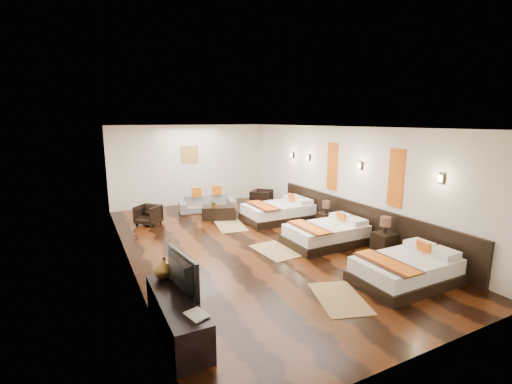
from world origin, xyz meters
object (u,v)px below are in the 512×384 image
bed_mid (327,234)px  nightstand_b (326,219)px  tv (176,274)px  bed_far (279,212)px  table_plant (214,203)px  armchair_right (262,199)px  nightstand_a (384,241)px  tv_console (177,315)px  sofa (207,203)px  armchair_left (148,215)px  coffee_table (219,213)px  figurine (164,268)px  bed_near (407,269)px  book (189,318)px

bed_mid → nightstand_b: size_ratio=2.48×
bed_mid → tv: (-4.14, -1.86, 0.58)m
bed_far → table_plant: bed_far is taller
armchair_right → nightstand_a: bearing=-130.0°
bed_far → table_plant: 1.98m
tv_console → tv: 0.58m
tv_console → armchair_right: armchair_right is taller
sofa → armchair_left: (-2.01, -0.65, 0.02)m
armchair_left → armchair_right: size_ratio=0.91×
sofa → bed_mid: bearing=-60.6°
sofa → coffee_table: (0.00, -1.05, -0.07)m
figurine → armchair_right: size_ratio=0.50×
bed_mid → figurine: bearing=-162.6°
armchair_left → bed_near: bearing=-13.1°
bed_far → sofa: (-1.55, 2.01, -0.00)m
bed_mid → bed_far: size_ratio=0.95×
armchair_right → bed_near: bearing=-137.8°
bed_mid → armchair_left: bed_mid is taller
bed_far → book: bearing=-130.5°
sofa → figurine: bearing=-105.6°
bed_near → nightstand_b: (0.75, 3.35, 0.02)m
tv_console → armchair_left: armchair_left is taller
book → sofa: (2.65, 6.92, -0.30)m
figurine → sofa: size_ratio=0.19×
nightstand_b → bed_mid: bearing=-126.6°
bed_far → book: size_ratio=6.78×
book → armchair_left: (0.63, 6.27, -0.28)m
armchair_left → coffee_table: 2.06m
bed_near → nightstand_a: size_ratio=2.25×
nightstand_a → table_plant: (-2.44, 4.37, 0.22)m
bed_far → nightstand_b: size_ratio=2.61×
bed_mid → nightstand_b: 1.26m
nightstand_a → armchair_left: bearing=132.3°
bed_far → nightstand_a: bearing=-77.5°
bed_mid → book: bearing=-148.0°
bed_mid → sofa: 4.57m
bed_near → figurine: 4.34m
bed_far → tv_console: bed_far is taller
bed_near → coffee_table: bearing=105.5°
figurine → sofa: figurine is taller
nightstand_a → coffee_table: nightstand_a is taller
bed_mid → armchair_left: size_ratio=3.11×
nightstand_a → coffee_table: bearing=117.9°
armchair_right → bed_far: bearing=-145.5°
nightstand_a → table_plant: nightstand_a is taller
armchair_right → nightstand_b: bearing=-126.5°
armchair_right → figurine: bearing=-175.6°
armchair_left → armchair_right: armchair_right is taller
armchair_left → armchair_right: (3.87, 0.30, 0.03)m
bed_mid → table_plant: bearing=117.3°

